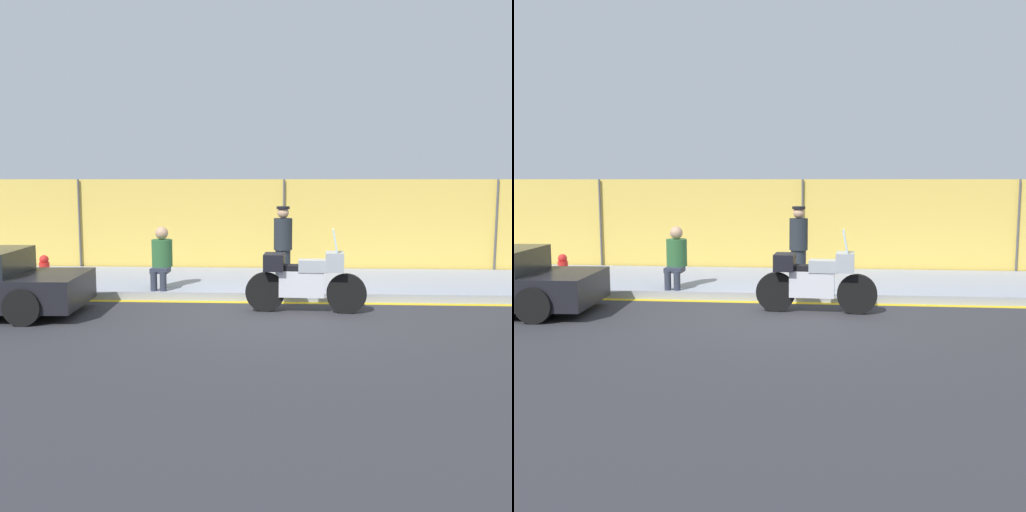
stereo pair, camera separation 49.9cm
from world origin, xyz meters
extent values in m
plane|color=#2D2D33|center=(0.00, 0.00, 0.00)|extent=(120.00, 120.00, 0.00)
cube|color=#8E93A3|center=(0.00, 2.97, 0.08)|extent=(38.90, 3.47, 0.17)
cube|color=gold|center=(0.00, 1.14, 0.00)|extent=(38.90, 0.18, 0.01)
cube|color=gold|center=(0.00, 4.79, 1.20)|extent=(36.96, 0.08, 2.40)
cylinder|color=#4C4C51|center=(-5.24, 4.69, 1.20)|extent=(0.05, 0.05, 2.40)
cylinder|color=#4C4C51|center=(0.00, 4.69, 1.20)|extent=(0.05, 0.05, 2.40)
cylinder|color=#4C4C51|center=(5.24, 4.69, 1.20)|extent=(0.05, 0.05, 2.40)
cylinder|color=black|center=(1.17, 0.29, 0.36)|extent=(0.72, 0.18, 0.72)
cylinder|color=black|center=(-0.29, 0.38, 0.36)|extent=(0.72, 0.18, 0.72)
cube|color=silver|center=(0.36, 0.34, 0.52)|extent=(0.82, 0.32, 0.48)
cube|color=#999EA3|center=(0.57, 0.33, 0.85)|extent=(0.54, 0.34, 0.22)
cube|color=black|center=(0.28, 0.34, 0.81)|extent=(0.61, 0.31, 0.10)
cube|color=#999EA3|center=(0.95, 0.31, 0.93)|extent=(0.35, 0.49, 0.34)
cube|color=silver|center=(0.95, 0.31, 1.31)|extent=(0.13, 0.43, 0.42)
cube|color=black|center=(-0.13, 0.37, 0.91)|extent=(0.39, 0.52, 0.30)
cylinder|color=#1E2328|center=(0.00, 2.74, 0.52)|extent=(0.33, 0.33, 0.69)
cylinder|color=#1E2328|center=(0.00, 2.74, 1.21)|extent=(0.40, 0.40, 0.69)
sphere|color=tan|center=(0.00, 2.74, 1.68)|extent=(0.25, 0.25, 0.25)
cylinder|color=black|center=(0.00, 2.74, 1.78)|extent=(0.29, 0.29, 0.06)
cylinder|color=#2D3342|center=(-2.57, 1.36, 0.37)|extent=(0.14, 0.14, 0.39)
cylinder|color=#2D3342|center=(-2.38, 1.36, 0.37)|extent=(0.14, 0.14, 0.39)
cube|color=#2D3342|center=(-2.48, 1.56, 0.56)|extent=(0.36, 0.39, 0.10)
cylinder|color=#2D6033|center=(-2.48, 1.75, 0.89)|extent=(0.42, 0.42, 0.56)
sphere|color=tan|center=(-2.48, 1.75, 1.30)|extent=(0.26, 0.26, 0.26)
cylinder|color=black|center=(-4.30, 0.68, 0.31)|extent=(0.63, 0.25, 0.62)
cylinder|color=black|center=(-4.22, -0.93, 0.31)|extent=(0.63, 0.25, 0.62)
cylinder|color=red|center=(-5.21, 2.33, 0.38)|extent=(0.22, 0.22, 0.43)
sphere|color=red|center=(-5.21, 2.33, 0.66)|extent=(0.20, 0.20, 0.20)
cylinder|color=red|center=(-5.21, 2.21, 0.41)|extent=(0.08, 0.09, 0.08)
camera|label=1|loc=(0.13, -10.34, 2.37)|focal=42.00mm
camera|label=2|loc=(0.63, -10.30, 2.37)|focal=42.00mm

